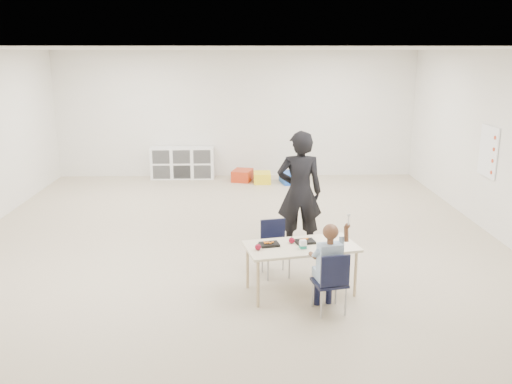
{
  "coord_description": "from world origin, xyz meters",
  "views": [
    {
      "loc": [
        0.11,
        -7.64,
        2.77
      ],
      "look_at": [
        0.32,
        -0.27,
        0.85
      ],
      "focal_mm": 38.0,
      "sensor_mm": 36.0,
      "label": 1
    }
  ],
  "objects_px": {
    "chair_near": "(329,281)",
    "cubby_shelf": "(183,163)",
    "table": "(301,268)",
    "child": "(330,264)",
    "adult": "(300,192)"
  },
  "relations": [
    {
      "from": "chair_near",
      "to": "table",
      "type": "bearing_deg",
      "value": 105.51
    },
    {
      "from": "table",
      "to": "chair_near",
      "type": "height_order",
      "value": "chair_near"
    },
    {
      "from": "chair_near",
      "to": "cubby_shelf",
      "type": "distance_m",
      "value": 6.89
    },
    {
      "from": "chair_near",
      "to": "cubby_shelf",
      "type": "xyz_separation_m",
      "value": [
        -2.26,
        6.51,
        -0.0
      ]
    },
    {
      "from": "table",
      "to": "chair_near",
      "type": "relative_size",
      "value": 1.97
    },
    {
      "from": "adult",
      "to": "cubby_shelf",
      "type": "bearing_deg",
      "value": -64.12
    },
    {
      "from": "table",
      "to": "child",
      "type": "xyz_separation_m",
      "value": [
        0.26,
        -0.5,
        0.26
      ]
    },
    {
      "from": "chair_near",
      "to": "child",
      "type": "xyz_separation_m",
      "value": [
        0.0,
        0.0,
        0.2
      ]
    },
    {
      "from": "child",
      "to": "adult",
      "type": "distance_m",
      "value": 1.89
    },
    {
      "from": "chair_near",
      "to": "cubby_shelf",
      "type": "height_order",
      "value": "chair_near"
    },
    {
      "from": "child",
      "to": "cubby_shelf",
      "type": "distance_m",
      "value": 6.9
    },
    {
      "from": "chair_near",
      "to": "child",
      "type": "distance_m",
      "value": 0.2
    },
    {
      "from": "table",
      "to": "cubby_shelf",
      "type": "xyz_separation_m",
      "value": [
        -2.0,
        6.01,
        0.05
      ]
    },
    {
      "from": "cubby_shelf",
      "to": "adult",
      "type": "bearing_deg",
      "value": -65.44
    },
    {
      "from": "child",
      "to": "cubby_shelf",
      "type": "xyz_separation_m",
      "value": [
        -2.26,
        6.51,
        -0.21
      ]
    }
  ]
}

